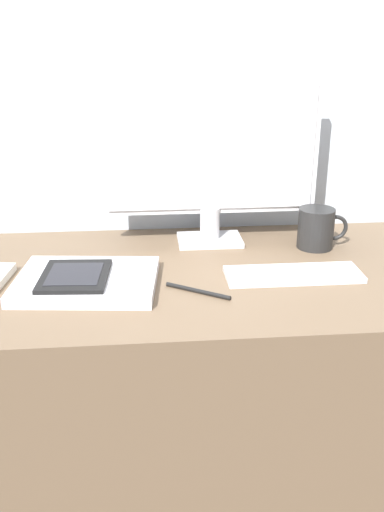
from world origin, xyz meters
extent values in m
cube|color=#B2BCC6|center=(0.00, 0.58, 1.20)|extent=(3.60, 0.05, 2.40)
cube|color=brown|center=(0.00, 0.24, 0.36)|extent=(1.60, 0.61, 0.72)
cube|color=silver|center=(0.04, 0.43, 0.73)|extent=(0.16, 0.11, 0.01)
cylinder|color=silver|center=(0.04, 0.43, 0.77)|extent=(0.05, 0.05, 0.08)
cube|color=silver|center=(0.04, 0.44, 0.97)|extent=(0.54, 0.01, 0.33)
cube|color=white|center=(0.04, 0.43, 0.97)|extent=(0.51, 0.01, 0.31)
cube|color=silver|center=(0.19, 0.19, 0.73)|extent=(0.30, 0.10, 0.01)
cube|color=#B7B7BC|center=(0.19, 0.19, 0.73)|extent=(0.28, 0.08, 0.00)
cube|color=silver|center=(-0.26, 0.19, 0.73)|extent=(0.32, 0.25, 0.01)
cube|color=silver|center=(-0.26, 0.19, 0.74)|extent=(0.32, 0.25, 0.01)
cube|color=black|center=(-0.28, 0.18, 0.75)|extent=(0.15, 0.17, 0.01)
cube|color=black|center=(-0.28, 0.18, 0.76)|extent=(0.12, 0.13, 0.00)
cylinder|color=black|center=(0.29, 0.37, 0.77)|extent=(0.09, 0.09, 0.10)
torus|color=black|center=(0.34, 0.37, 0.77)|extent=(0.07, 0.01, 0.07)
cylinder|color=black|center=(-0.03, 0.13, 0.73)|extent=(0.13, 0.09, 0.01)
camera|label=1|loc=(-0.14, -0.94, 1.23)|focal=40.00mm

